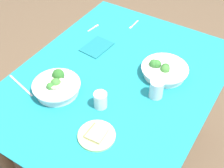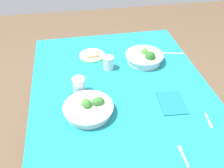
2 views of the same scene
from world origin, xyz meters
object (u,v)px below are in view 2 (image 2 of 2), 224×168
water_glass_side (108,63)px  water_glass_center (79,86)px  bread_side_plate (92,55)px  broccoli_bowl_far (89,109)px  broccoli_bowl_near (145,57)px  fork_by_near_bowl (209,121)px  table_knife_left (168,53)px  fork_by_far_bowl (183,155)px  napkin_folded_upper (172,103)px

water_glass_side → water_glass_center: bearing=136.1°
bread_side_plate → water_glass_side: (-0.16, -0.09, 0.03)m
broccoli_bowl_far → broccoli_bowl_near: broccoli_bowl_near is taller
fork_by_near_bowl → table_knife_left: 0.65m
water_glass_center → water_glass_side: size_ratio=1.16×
bread_side_plate → broccoli_bowl_far: bearing=171.8°
water_glass_side → fork_by_near_bowl: water_glass_side is taller
broccoli_bowl_far → water_glass_center: water_glass_center is taller
water_glass_side → table_knife_left: 0.45m
broccoli_bowl_far → fork_by_far_bowl: size_ratio=2.31×
water_glass_center → fork_by_far_bowl: water_glass_center is taller
fork_by_far_bowl → water_glass_center: bearing=40.3°
broccoli_bowl_near → water_glass_center: 0.51m
table_knife_left → napkin_folded_upper: napkin_folded_upper is taller
bread_side_plate → fork_by_near_bowl: size_ratio=1.75×
broccoli_bowl_near → water_glass_side: bearing=97.9°
bread_side_plate → table_knife_left: bread_side_plate is taller
water_glass_center → water_glass_side: water_glass_center is taller
broccoli_bowl_near → water_glass_side: (-0.03, 0.24, 0.01)m
water_glass_center → table_knife_left: (0.31, -0.63, -0.05)m
bread_side_plate → table_knife_left: size_ratio=0.81×
fork_by_near_bowl → bread_side_plate: bearing=-136.5°
broccoli_bowl_near → bread_side_plate: 0.36m
bread_side_plate → napkin_folded_upper: size_ratio=0.94×
broccoli_bowl_near → water_glass_center: size_ratio=2.51×
water_glass_center → table_knife_left: water_glass_center is taller
broccoli_bowl_far → water_glass_side: 0.41m
bread_side_plate → napkin_folded_upper: (-0.54, -0.37, -0.01)m
broccoli_bowl_far → bread_side_plate: size_ratio=1.48×
broccoli_bowl_near → fork_by_near_bowl: bearing=-163.8°
broccoli_bowl_far → water_glass_side: same height
water_glass_side → bread_side_plate: bearing=27.7°
broccoli_bowl_near → table_knife_left: (0.07, -0.19, -0.03)m
broccoli_bowl_far → fork_by_near_bowl: bearing=-106.0°
bread_side_plate → water_glass_center: (-0.37, 0.11, 0.04)m
water_glass_center → fork_by_near_bowl: size_ratio=0.99×
broccoli_bowl_near → water_glass_side: size_ratio=2.93×
broccoli_bowl_far → bread_side_plate: broccoli_bowl_far is taller
bread_side_plate → table_knife_left: 0.52m
water_glass_side → table_knife_left: (0.11, -0.44, -0.04)m
broccoli_bowl_near → fork_by_far_bowl: 0.74m
broccoli_bowl_near → fork_by_near_bowl: size_ratio=2.49×
bread_side_plate → water_glass_center: water_glass_center is taller
water_glass_side → fork_by_near_bowl: 0.68m
broccoli_bowl_far → broccoli_bowl_near: 0.58m
broccoli_bowl_near → water_glass_side: 0.25m
water_glass_side → table_knife_left: bearing=-76.4°
broccoli_bowl_far → fork_by_near_bowl: broccoli_bowl_far is taller
water_glass_center → broccoli_bowl_near: bearing=-61.5°
water_glass_center → napkin_folded_upper: water_glass_center is taller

